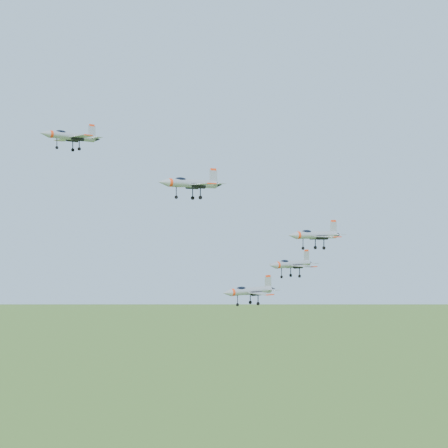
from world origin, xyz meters
TOP-DOWN VIEW (x-y plane):
  - jet_lead at (-20.71, 11.13)m, footprint 11.62×9.69m
  - jet_left_high at (-0.72, 4.57)m, footprint 13.84×11.36m
  - jet_right_high at (5.07, -20.81)m, footprint 10.77×8.89m
  - jet_left_low at (15.80, 8.14)m, footprint 13.65×11.19m
  - jet_right_low at (11.82, -8.34)m, footprint 11.43×9.49m

SIDE VIEW (x-z plane):
  - jet_left_low at x=15.80m, z-range 113.94..117.61m
  - jet_right_low at x=11.82m, z-range 120.62..123.67m
  - jet_right_high at x=5.07m, z-range 126.06..128.94m
  - jet_left_high at x=-0.72m, z-range 134.62..138.33m
  - jet_lead at x=-20.71m, z-range 142.44..145.55m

